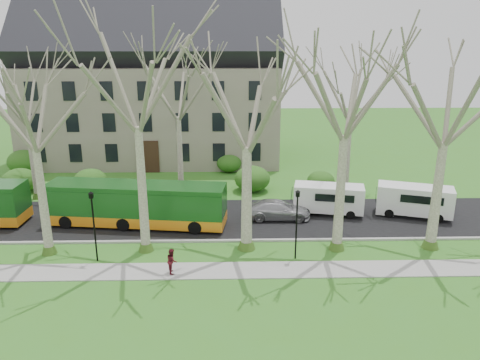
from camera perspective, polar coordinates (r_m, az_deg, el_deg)
name	(u,v)px	position (r m, az deg, el deg)	size (l,w,h in m)	color
ground	(198,252)	(29.81, -5.16, -8.75)	(120.00, 120.00, 0.00)	#387521
sidewalk	(195,271)	(27.57, -5.49, -10.97)	(70.00, 2.00, 0.06)	gray
road	(202,219)	(34.81, -4.59, -4.73)	(80.00, 8.00, 0.06)	black
curb	(199,241)	(31.13, -4.99, -7.42)	(80.00, 0.25, 0.14)	#A5A39E
building	(153,84)	(51.60, -10.50, 11.46)	(26.50, 12.20, 16.00)	gray
tree_row_verge	(195,142)	(27.77, -5.51, 4.63)	(49.00, 7.00, 14.00)	gray
tree_row_far	(188,125)	(38.52, -6.37, 6.64)	(33.00, 7.00, 12.00)	gray
lamp_row	(196,220)	(27.85, -5.43, -4.89)	(36.22, 0.22, 4.30)	black
hedges	(156,174)	(42.99, -10.25, 0.73)	(30.60, 8.60, 2.00)	#1E5117
bus_follow	(137,204)	(33.83, -12.50, -2.86)	(12.56, 2.62, 3.14)	#164D18
sedan	(278,210)	(34.54, 4.60, -3.62)	(1.94, 4.78, 1.39)	#A9A9AE
van_a	(328,199)	(35.87, 10.73, -2.35)	(5.13, 1.87, 2.24)	white
van_b	(414,201)	(37.08, 20.47, -2.45)	(5.33, 1.94, 2.33)	white
pedestrian_b	(172,261)	(27.17, -8.29, -9.71)	(0.71, 0.55, 1.46)	#59141F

